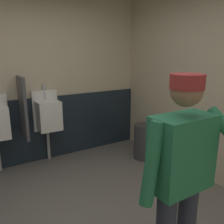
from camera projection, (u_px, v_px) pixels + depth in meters
name	position (u px, v px, depth m)	size (l,w,h in m)	color
wall_back	(26.00, 75.00, 3.65)	(4.42, 0.12, 2.78)	beige
wainscot_band_back	(32.00, 131.00, 3.81)	(3.82, 0.03, 1.04)	#19232D
urinal_middle	(48.00, 115.00, 3.74)	(0.40, 0.34, 1.24)	white
privacy_divider_panel	(23.00, 108.00, 3.45)	(0.04, 0.40, 0.90)	#4C4C51
person	(181.00, 171.00, 1.66)	(0.66, 0.60, 1.60)	#2D3342
trash_bin	(144.00, 141.00, 3.98)	(0.34, 0.34, 0.58)	#38383D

